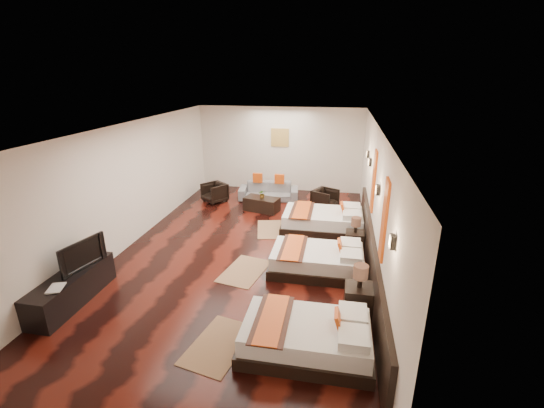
% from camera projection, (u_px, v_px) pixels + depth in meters
% --- Properties ---
extents(floor, '(5.50, 9.50, 0.01)m').
position_uv_depth(floor, '(246.00, 250.00, 8.49)').
color(floor, black).
rests_on(floor, ground).
extents(ceiling, '(5.50, 9.50, 0.01)m').
position_uv_depth(ceiling, '(243.00, 127.00, 7.54)').
color(ceiling, white).
rests_on(ceiling, floor).
extents(back_wall, '(5.50, 0.01, 2.80)m').
position_uv_depth(back_wall, '(280.00, 149.00, 12.41)').
color(back_wall, silver).
rests_on(back_wall, floor).
extents(left_wall, '(0.01, 9.50, 2.80)m').
position_uv_depth(left_wall, '(129.00, 185.00, 8.49)').
color(left_wall, silver).
rests_on(left_wall, floor).
extents(right_wall, '(0.01, 9.50, 2.80)m').
position_uv_depth(right_wall, '(375.00, 199.00, 7.54)').
color(right_wall, silver).
rests_on(right_wall, floor).
extents(headboard_panel, '(0.08, 6.60, 0.90)m').
position_uv_depth(headboard_panel, '(371.00, 259.00, 7.13)').
color(headboard_panel, black).
rests_on(headboard_panel, floor).
extents(bed_near, '(1.90, 1.19, 0.72)m').
position_uv_depth(bed_near, '(308.00, 337.00, 5.33)').
color(bed_near, black).
rests_on(bed_near, floor).
extents(bed_mid, '(1.90, 1.20, 0.73)m').
position_uv_depth(bed_mid, '(318.00, 260.00, 7.50)').
color(bed_mid, black).
rests_on(bed_mid, floor).
extents(bed_far, '(2.06, 1.29, 0.79)m').
position_uv_depth(bed_far, '(324.00, 221.00, 9.43)').
color(bed_far, black).
rests_on(bed_far, floor).
extents(nightstand_a, '(0.46, 0.46, 0.91)m').
position_uv_depth(nightstand_a, '(358.00, 297.00, 6.15)').
color(nightstand_a, black).
rests_on(nightstand_a, floor).
extents(nightstand_b, '(0.41, 0.41, 0.81)m').
position_uv_depth(nightstand_b, '(355.00, 239.00, 8.36)').
color(nightstand_b, black).
rests_on(nightstand_b, floor).
extents(jute_mat_near, '(0.98, 1.33, 0.01)m').
position_uv_depth(jute_mat_near, '(219.00, 344.00, 5.52)').
color(jute_mat_near, '#8C6747').
rests_on(jute_mat_near, floor).
extents(jute_mat_mid, '(0.98, 1.33, 0.01)m').
position_uv_depth(jute_mat_mid, '(244.00, 271.00, 7.56)').
color(jute_mat_mid, '#8C6747').
rests_on(jute_mat_mid, floor).
extents(jute_mat_far, '(0.99, 1.33, 0.01)m').
position_uv_depth(jute_mat_far, '(272.00, 229.00, 9.57)').
color(jute_mat_far, '#8C6747').
rests_on(jute_mat_far, floor).
extents(tv_console, '(0.50, 1.80, 0.55)m').
position_uv_depth(tv_console, '(72.00, 288.00, 6.48)').
color(tv_console, black).
rests_on(tv_console, floor).
extents(tv, '(0.34, 0.93, 0.53)m').
position_uv_depth(tv, '(80.00, 254.00, 6.54)').
color(tv, black).
rests_on(tv, tv_console).
extents(book, '(0.32, 0.37, 0.03)m').
position_uv_depth(book, '(48.00, 289.00, 5.93)').
color(book, black).
rests_on(book, tv_console).
extents(figurine, '(0.37, 0.37, 0.37)m').
position_uv_depth(figurine, '(93.00, 247.00, 6.97)').
color(figurine, brown).
rests_on(figurine, tv_console).
extents(sofa, '(1.93, 0.94, 0.54)m').
position_uv_depth(sofa, '(269.00, 191.00, 11.76)').
color(sofa, slate).
rests_on(sofa, floor).
extents(armchair_left, '(0.92, 0.92, 0.60)m').
position_uv_depth(armchair_left, '(215.00, 193.00, 11.52)').
color(armchair_left, black).
rests_on(armchair_left, floor).
extents(armchair_right, '(0.88, 0.87, 0.60)m').
position_uv_depth(armchair_right, '(325.00, 199.00, 10.93)').
color(armchair_right, black).
rests_on(armchair_right, floor).
extents(coffee_table, '(1.09, 0.74, 0.40)m').
position_uv_depth(coffee_table, '(262.00, 204.00, 10.81)').
color(coffee_table, black).
rests_on(coffee_table, floor).
extents(table_plant, '(0.27, 0.24, 0.25)m').
position_uv_depth(table_plant, '(262.00, 194.00, 10.67)').
color(table_plant, '#2E5D1F').
rests_on(table_plant, coffee_table).
extents(orange_panel_a, '(0.04, 0.40, 1.30)m').
position_uv_depth(orange_panel_a, '(384.00, 220.00, 5.69)').
color(orange_panel_a, '#D86014').
rests_on(orange_panel_a, right_wall).
extents(orange_panel_b, '(0.04, 0.40, 1.30)m').
position_uv_depth(orange_panel_b, '(374.00, 181.00, 7.72)').
color(orange_panel_b, '#D86014').
rests_on(orange_panel_b, right_wall).
extents(sconce_near, '(0.07, 0.12, 0.18)m').
position_uv_depth(sconce_near, '(392.00, 242.00, 4.62)').
color(sconce_near, black).
rests_on(sconce_near, right_wall).
extents(sconce_mid, '(0.07, 0.12, 0.18)m').
position_uv_depth(sconce_mid, '(378.00, 190.00, 6.66)').
color(sconce_mid, black).
rests_on(sconce_mid, right_wall).
extents(sconce_far, '(0.07, 0.12, 0.18)m').
position_uv_depth(sconce_far, '(370.00, 162.00, 8.69)').
color(sconce_far, black).
rests_on(sconce_far, right_wall).
extents(sconce_lounge, '(0.07, 0.12, 0.18)m').
position_uv_depth(sconce_lounge, '(368.00, 154.00, 9.53)').
color(sconce_lounge, black).
rests_on(sconce_lounge, right_wall).
extents(gold_artwork, '(0.60, 0.04, 0.60)m').
position_uv_depth(gold_artwork, '(280.00, 138.00, 12.26)').
color(gold_artwork, '#AD873F').
rests_on(gold_artwork, back_wall).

